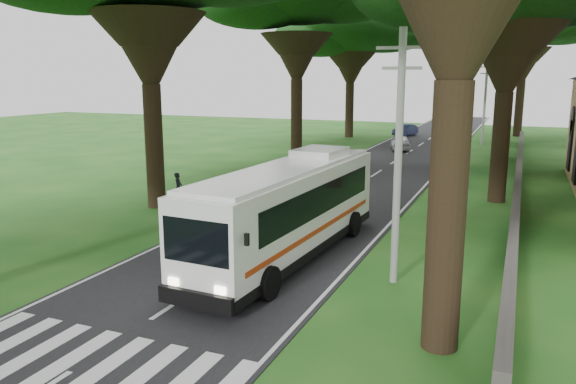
% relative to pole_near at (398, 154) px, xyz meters
% --- Properties ---
extents(ground, '(140.00, 140.00, 0.00)m').
position_rel_pole_near_xyz_m(ground, '(-5.50, -6.00, -4.18)').
color(ground, '#174F16').
rests_on(ground, ground).
extents(road, '(8.00, 120.00, 0.04)m').
position_rel_pole_near_xyz_m(road, '(-5.50, 19.00, -4.17)').
color(road, black).
rests_on(road, ground).
extents(crosswalk, '(8.00, 3.00, 0.01)m').
position_rel_pole_near_xyz_m(crosswalk, '(-5.50, -8.00, -4.18)').
color(crosswalk, silver).
rests_on(crosswalk, ground).
extents(property_wall, '(0.35, 50.00, 1.20)m').
position_rel_pole_near_xyz_m(property_wall, '(3.50, 18.00, -3.58)').
color(property_wall, '#383533').
rests_on(property_wall, ground).
extents(pole_near, '(1.60, 0.24, 8.00)m').
position_rel_pole_near_xyz_m(pole_near, '(0.00, 0.00, 0.00)').
color(pole_near, gray).
rests_on(pole_near, ground).
extents(pole_mid, '(1.60, 0.24, 8.00)m').
position_rel_pole_near_xyz_m(pole_mid, '(0.00, 20.00, 0.00)').
color(pole_mid, gray).
rests_on(pole_mid, ground).
extents(pole_far, '(1.60, 0.24, 8.00)m').
position_rel_pole_near_xyz_m(pole_far, '(0.00, 40.00, 0.00)').
color(pole_far, gray).
rests_on(pole_far, ground).
extents(tree_l_far, '(14.14, 14.14, 14.76)m').
position_rel_pole_near_xyz_m(tree_l_far, '(-14.00, 42.00, 7.44)').
color(tree_l_far, black).
rests_on(tree_l_far, ground).
extents(tree_r_midb, '(14.85, 14.85, 15.43)m').
position_rel_pole_near_xyz_m(tree_r_midb, '(2.00, 32.00, 7.98)').
color(tree_r_midb, black).
rests_on(tree_r_midb, ground).
extents(tree_r_far, '(14.96, 14.96, 15.91)m').
position_rel_pole_near_xyz_m(tree_r_far, '(3.00, 50.00, 8.43)').
color(tree_r_far, black).
rests_on(tree_r_far, ground).
extents(coach_bus, '(3.23, 11.74, 3.42)m').
position_rel_pole_near_xyz_m(coach_bus, '(-4.11, 1.04, -2.34)').
color(coach_bus, white).
rests_on(coach_bus, ground).
extents(distant_car_a, '(2.58, 4.24, 1.35)m').
position_rel_pole_near_xyz_m(distant_car_a, '(-6.51, 32.93, -3.47)').
color(distant_car_a, silver).
rests_on(distant_car_a, road).
extents(distant_car_b, '(2.34, 4.07, 1.27)m').
position_rel_pole_near_xyz_m(distant_car_b, '(-8.50, 45.45, -3.52)').
color(distant_car_b, navy).
rests_on(distant_car_b, road).
extents(pedestrian, '(0.53, 0.67, 1.60)m').
position_rel_pole_near_xyz_m(pedestrian, '(-13.00, 7.24, -3.38)').
color(pedestrian, black).
rests_on(pedestrian, ground).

